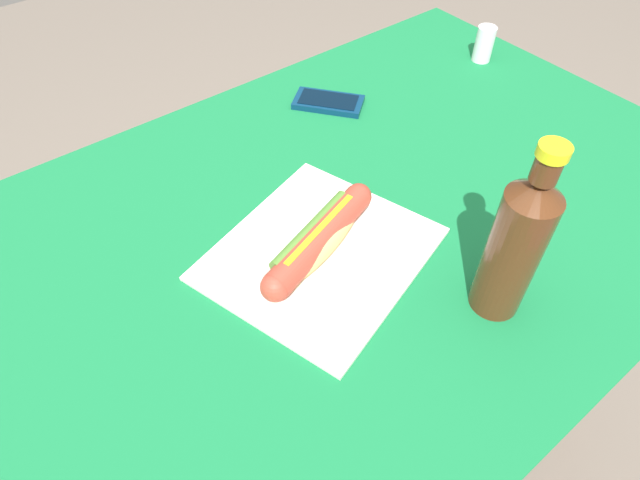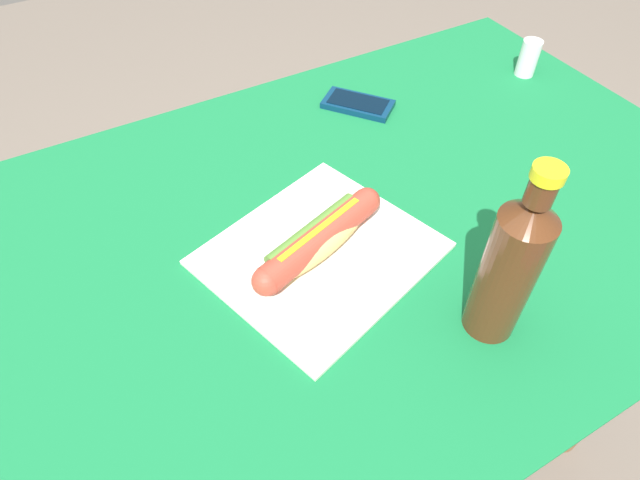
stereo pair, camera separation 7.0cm
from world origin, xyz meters
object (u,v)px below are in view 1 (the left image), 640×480
cell_phone (328,102)px  salt_shaker (484,44)px  soda_bottle (516,245)px  hot_dog (319,239)px

cell_phone → salt_shaker: bearing=-10.7°
cell_phone → soda_bottle: soda_bottle is taller
salt_shaker → cell_phone: bearing=169.3°
soda_bottle → salt_shaker: 0.60m
hot_dog → salt_shaker: bearing=20.0°
hot_dog → salt_shaker: 0.60m
hot_dog → cell_phone: size_ratio=1.65×
hot_dog → soda_bottle: bearing=-57.5°
cell_phone → salt_shaker: (0.34, -0.06, 0.03)m
soda_bottle → cell_phone: bearing=77.1°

